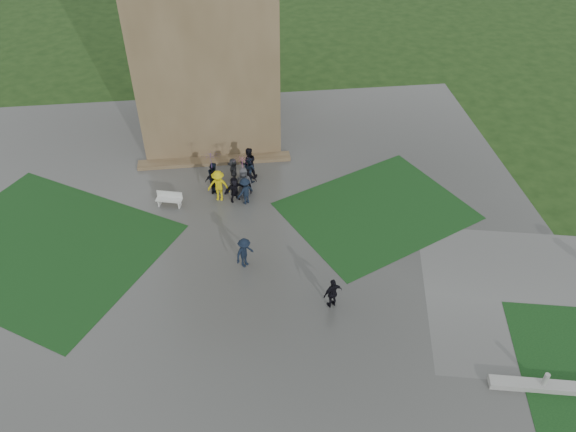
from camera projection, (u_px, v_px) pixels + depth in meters
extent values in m
plane|color=black|center=(218.00, 294.00, 25.32)|extent=(120.00, 120.00, 0.00)
cube|color=#3B3B39|center=(218.00, 263.00, 26.84)|extent=(34.00, 34.00, 0.02)
cube|color=black|center=(44.00, 248.00, 27.62)|extent=(14.10, 13.46, 0.01)
cube|color=black|center=(377.00, 211.00, 29.87)|extent=(11.12, 10.15, 0.01)
cube|color=brown|center=(215.00, 161.00, 33.34)|extent=(9.00, 0.80, 0.22)
cylinder|color=gray|center=(544.00, 382.00, 21.29)|extent=(0.20, 0.20, 0.90)
cube|color=beige|center=(169.00, 200.00, 29.95)|extent=(1.46, 0.76, 0.06)
cube|color=beige|center=(159.00, 202.00, 30.15)|extent=(0.17, 0.38, 0.39)
cube|color=beige|center=(180.00, 204.00, 30.03)|extent=(0.17, 0.38, 0.39)
cube|color=beige|center=(170.00, 194.00, 29.97)|extent=(1.36, 0.40, 0.37)
imported|color=black|center=(248.00, 182.00, 30.57)|extent=(0.94, 0.55, 1.58)
imported|color=black|center=(249.00, 169.00, 31.54)|extent=(0.82, 0.84, 1.53)
imported|color=black|center=(249.00, 163.00, 31.64)|extent=(0.97, 0.59, 1.92)
imported|color=#38393D|center=(233.00, 170.00, 31.53)|extent=(0.71, 1.42, 1.47)
imported|color=black|center=(214.00, 176.00, 30.86)|extent=(0.68, 0.93, 1.71)
imported|color=black|center=(213.00, 181.00, 30.67)|extent=(0.87, 0.49, 1.48)
imported|color=#C5AE0B|center=(219.00, 186.00, 30.05)|extent=(1.30, 0.87, 1.85)
imported|color=black|center=(235.00, 189.00, 30.12)|extent=(1.45, 1.08, 1.48)
imported|color=black|center=(245.00, 191.00, 29.91)|extent=(1.14, 1.03, 1.59)
imported|color=#38393D|center=(244.00, 182.00, 30.28)|extent=(0.92, 0.65, 1.85)
imported|color=#D055A0|center=(242.00, 165.00, 29.53)|extent=(0.98, 0.98, 0.90)
imported|color=#532F81|center=(211.00, 161.00, 29.82)|extent=(1.06, 1.06, 0.98)
imported|color=black|center=(247.00, 161.00, 29.73)|extent=(0.91, 0.91, 0.84)
imported|color=black|center=(245.00, 253.00, 26.21)|extent=(1.14, 1.10, 1.62)
imported|color=black|center=(333.00, 293.00, 24.29)|extent=(1.05, 0.84, 1.57)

